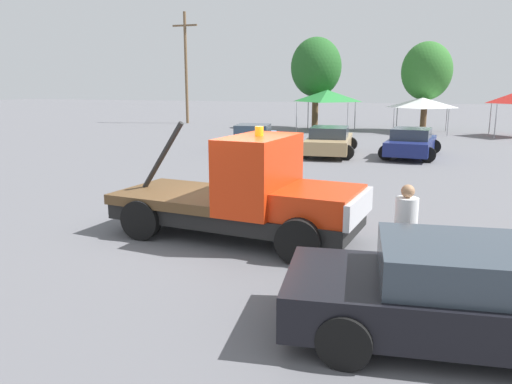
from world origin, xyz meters
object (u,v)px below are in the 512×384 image
(foreground_car, at_px, (479,296))
(utility_pole, at_px, (186,65))
(parked_car_navy, at_px, (411,143))
(tow_truck, at_px, (249,196))
(canopy_tent_green, at_px, (327,96))
(tree_center, at_px, (316,68))
(parked_car_tan, at_px, (329,141))
(canopy_tent_white, at_px, (422,103))
(person_near_truck, at_px, (406,226))
(parked_car_skyblue, at_px, (253,138))
(tree_left, at_px, (427,71))

(foreground_car, xyz_separation_m, utility_pole, (-20.25, 32.24, 4.16))
(parked_car_navy, bearing_deg, tow_truck, 173.20)
(canopy_tent_green, distance_m, utility_pole, 13.29)
(tow_truck, distance_m, tree_center, 28.29)
(parked_car_navy, height_order, utility_pole, utility_pole)
(tow_truck, distance_m, parked_car_tan, 13.73)
(parked_car_navy, relative_size, canopy_tent_white, 1.35)
(tow_truck, relative_size, utility_pole, 0.63)
(foreground_car, height_order, person_near_truck, person_near_truck)
(canopy_tent_white, distance_m, utility_pole, 19.43)
(parked_car_tan, height_order, canopy_tent_white, canopy_tent_white)
(tow_truck, xyz_separation_m, canopy_tent_white, (3.13, 26.32, 1.11))
(parked_car_skyblue, distance_m, canopy_tent_green, 12.03)
(foreground_car, distance_m, parked_car_navy, 17.52)
(canopy_tent_green, height_order, tree_left, tree_left)
(canopy_tent_green, bearing_deg, tree_left, 19.17)
(person_near_truck, bearing_deg, utility_pole, 178.06)
(person_near_truck, bearing_deg, tree_center, 160.86)
(parked_car_tan, relative_size, parked_car_navy, 1.07)
(parked_car_skyblue, xyz_separation_m, tree_center, (0.13, 13.87, 3.84))
(foreground_car, bearing_deg, parked_car_skyblue, 110.53)
(foreground_car, xyz_separation_m, canopy_tent_white, (-1.20, 29.60, 1.41))
(tree_left, bearing_deg, parked_car_skyblue, -119.48)
(foreground_car, height_order, canopy_tent_white, canopy_tent_white)
(tow_truck, relative_size, canopy_tent_white, 1.65)
(tree_left, bearing_deg, canopy_tent_green, -160.83)
(tow_truck, xyz_separation_m, parked_car_skyblue, (-4.69, 13.83, -0.31))
(parked_car_navy, bearing_deg, utility_pole, 56.67)
(foreground_car, height_order, tree_center, tree_center)
(tree_left, distance_m, tree_center, 7.84)
(canopy_tent_green, bearing_deg, parked_car_tan, -78.34)
(person_near_truck, height_order, parked_car_navy, person_near_truck)
(canopy_tent_green, bearing_deg, parked_car_navy, -61.67)
(canopy_tent_green, height_order, utility_pole, utility_pole)
(canopy_tent_white, xyz_separation_m, tree_center, (-7.69, 1.38, 2.43))
(canopy_tent_green, relative_size, utility_pole, 0.39)
(canopy_tent_green, bearing_deg, person_near_truck, -76.32)
(parked_car_skyblue, relative_size, canopy_tent_green, 1.27)
(parked_car_tan, bearing_deg, parked_car_skyblue, 82.89)
(parked_car_navy, bearing_deg, canopy_tent_green, 33.13)
(foreground_car, relative_size, canopy_tent_green, 1.47)
(person_near_truck, height_order, canopy_tent_white, canopy_tent_white)
(canopy_tent_white, xyz_separation_m, tree_left, (0.14, 1.58, 2.09))
(person_near_truck, relative_size, canopy_tent_green, 0.47)
(tow_truck, xyz_separation_m, person_near_truck, (3.32, -1.44, 0.03))
(utility_pole, bearing_deg, canopy_tent_green, -14.72)
(canopy_tent_white, bearing_deg, utility_pole, 172.13)
(tow_truck, relative_size, tree_left, 0.92)
(tow_truck, bearing_deg, tree_center, 105.30)
(parked_car_skyblue, bearing_deg, parked_car_navy, -97.22)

